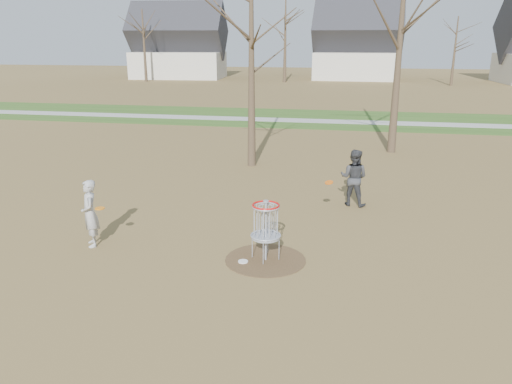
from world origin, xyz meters
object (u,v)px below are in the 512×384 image
(disc_grounded, at_px, (243,261))
(disc_golf_basket, at_px, (266,221))
(player_standing, at_px, (90,213))
(player_throwing, at_px, (354,178))

(disc_grounded, distance_m, disc_golf_basket, 1.03)
(player_standing, xyz_separation_m, player_throwing, (6.05, 4.23, 0.04))
(disc_grounded, xyz_separation_m, disc_golf_basket, (0.46, 0.21, 0.89))
(player_throwing, bearing_deg, player_standing, 50.21)
(player_throwing, relative_size, disc_grounded, 7.61)
(disc_golf_basket, bearing_deg, disc_grounded, -155.18)
(disc_golf_basket, bearing_deg, player_standing, 179.24)
(player_throwing, height_order, disc_golf_basket, player_throwing)
(player_throwing, bearing_deg, disc_golf_basket, 81.64)
(disc_grounded, bearing_deg, player_standing, 175.84)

